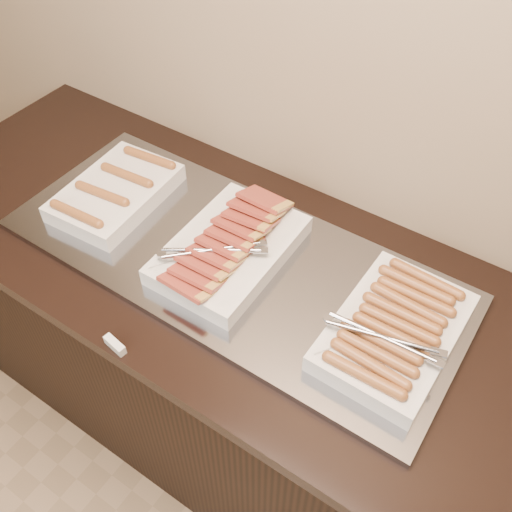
% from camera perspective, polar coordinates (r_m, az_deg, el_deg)
% --- Properties ---
extents(counter, '(2.06, 0.76, 0.90)m').
position_cam_1_polar(counter, '(1.82, -1.39, -10.41)').
color(counter, black).
rests_on(counter, ground).
extents(warming_tray, '(1.20, 0.50, 0.02)m').
position_cam_1_polar(warming_tray, '(1.47, -2.48, -0.36)').
color(warming_tray, gray).
rests_on(warming_tray, counter).
extents(dish_left, '(0.25, 0.36, 0.07)m').
position_cam_1_polar(dish_left, '(1.64, -13.83, 6.23)').
color(dish_left, silver).
rests_on(dish_left, warming_tray).
extents(dish_center, '(0.27, 0.41, 0.10)m').
position_cam_1_polar(dish_center, '(1.43, -2.74, 0.81)').
color(dish_center, silver).
rests_on(dish_center, warming_tray).
extents(dish_right, '(0.27, 0.38, 0.08)m').
position_cam_1_polar(dish_right, '(1.31, 13.61, -7.26)').
color(dish_right, silver).
rests_on(dish_right, warming_tray).
extents(label_holder, '(0.06, 0.03, 0.02)m').
position_cam_1_polar(label_holder, '(1.34, -13.93, -8.63)').
color(label_holder, silver).
rests_on(label_holder, counter).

